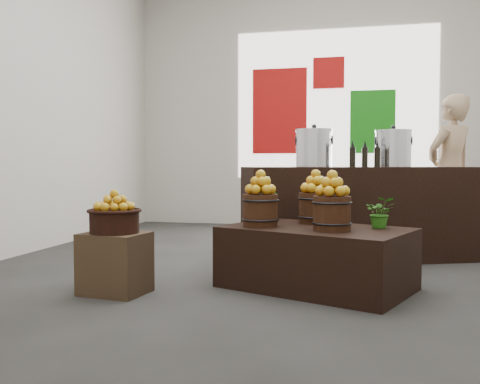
% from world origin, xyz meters
% --- Properties ---
extents(ground, '(7.00, 7.00, 0.00)m').
position_xyz_m(ground, '(0.00, 0.00, 0.00)').
color(ground, '#333331').
rests_on(ground, ground).
extents(back_wall, '(6.00, 0.04, 4.00)m').
position_xyz_m(back_wall, '(0.00, 3.50, 2.00)').
color(back_wall, beige).
rests_on(back_wall, ground).
extents(back_opening, '(3.20, 0.02, 2.40)m').
position_xyz_m(back_opening, '(0.30, 3.48, 2.00)').
color(back_opening, white).
rests_on(back_opening, back_wall).
extents(deco_red_left, '(0.90, 0.04, 1.40)m').
position_xyz_m(deco_red_left, '(-0.60, 3.47, 1.90)').
color(deco_red_left, '#B00F0D').
rests_on(deco_red_left, back_wall).
extents(deco_green_right, '(0.70, 0.04, 1.00)m').
position_xyz_m(deco_green_right, '(0.90, 3.47, 1.70)').
color(deco_green_right, '#167A13').
rests_on(deco_green_right, back_wall).
extents(deco_red_upper, '(0.50, 0.04, 0.50)m').
position_xyz_m(deco_red_upper, '(0.20, 3.47, 2.50)').
color(deco_red_upper, '#B00F0D').
rests_on(deco_red_upper, back_wall).
extents(crate, '(0.53, 0.46, 0.48)m').
position_xyz_m(crate, '(-1.16, -1.50, 0.24)').
color(crate, brown).
rests_on(crate, ground).
extents(wicker_basket, '(0.39, 0.39, 0.18)m').
position_xyz_m(wicker_basket, '(-1.16, -1.50, 0.57)').
color(wicker_basket, black).
rests_on(wicker_basket, crate).
extents(apples_in_basket, '(0.30, 0.30, 0.16)m').
position_xyz_m(apples_in_basket, '(-1.16, -1.50, 0.74)').
color(apples_in_basket, '#9A1904').
rests_on(apples_in_basket, wicker_basket).
extents(display_table, '(1.69, 1.38, 0.50)m').
position_xyz_m(display_table, '(0.38, -0.97, 0.25)').
color(display_table, black).
rests_on(display_table, ground).
extents(apple_bucket_front_left, '(0.29, 0.29, 0.27)m').
position_xyz_m(apple_bucket_front_left, '(-0.08, -1.00, 0.64)').
color(apple_bucket_front_left, '#3D2110').
rests_on(apple_bucket_front_left, display_table).
extents(apples_in_bucket_front_left, '(0.22, 0.22, 0.20)m').
position_xyz_m(apples_in_bucket_front_left, '(-0.08, -1.00, 0.87)').
color(apples_in_bucket_front_left, '#9A1904').
rests_on(apples_in_bucket_front_left, apple_bucket_front_left).
extents(apple_bucket_front_right, '(0.29, 0.29, 0.27)m').
position_xyz_m(apple_bucket_front_right, '(0.51, -1.15, 0.64)').
color(apple_bucket_front_right, '#3D2110').
rests_on(apple_bucket_front_right, display_table).
extents(apples_in_bucket_front_right, '(0.22, 0.22, 0.20)m').
position_xyz_m(apples_in_bucket_front_right, '(0.51, -1.15, 0.87)').
color(apples_in_bucket_front_right, '#9A1904').
rests_on(apples_in_bucket_front_right, apple_bucket_front_right).
extents(apple_bucket_rear, '(0.29, 0.29, 0.27)m').
position_xyz_m(apple_bucket_rear, '(0.34, -0.67, 0.64)').
color(apple_bucket_rear, '#3D2110').
rests_on(apple_bucket_rear, display_table).
extents(apples_in_bucket_rear, '(0.22, 0.22, 0.20)m').
position_xyz_m(apples_in_bucket_rear, '(0.34, -0.67, 0.87)').
color(apples_in_bucket_rear, '#9A1904').
rests_on(apples_in_bucket_rear, apple_bucket_rear).
extents(herb_garnish_right, '(0.23, 0.20, 0.26)m').
position_xyz_m(herb_garnish_right, '(0.89, -0.91, 0.63)').
color(herb_garnish_right, '#266916').
rests_on(herb_garnish_right, display_table).
extents(herb_garnish_left, '(0.19, 0.17, 0.28)m').
position_xyz_m(herb_garnish_left, '(-0.07, -0.58, 0.64)').
color(herb_garnish_left, '#266916').
rests_on(herb_garnish_left, display_table).
extents(counter, '(2.54, 1.62, 0.99)m').
position_xyz_m(counter, '(0.71, 0.47, 0.50)').
color(counter, black).
rests_on(counter, ground).
extents(stock_pot_left, '(0.38, 0.38, 0.38)m').
position_xyz_m(stock_pot_left, '(0.25, 0.29, 1.18)').
color(stock_pot_left, silver).
rests_on(stock_pot_left, counter).
extents(stock_pot_center, '(0.38, 0.38, 0.38)m').
position_xyz_m(stock_pot_center, '(1.07, 0.62, 1.18)').
color(stock_pot_center, silver).
rests_on(stock_pot_center, counter).
extents(oil_cruets, '(0.27, 0.16, 0.28)m').
position_xyz_m(oil_cruets, '(0.80, 0.25, 1.13)').
color(oil_cruets, black).
rests_on(oil_cruets, counter).
extents(shopper, '(0.80, 0.78, 1.86)m').
position_xyz_m(shopper, '(1.78, 1.47, 0.93)').
color(shopper, tan).
rests_on(shopper, ground).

